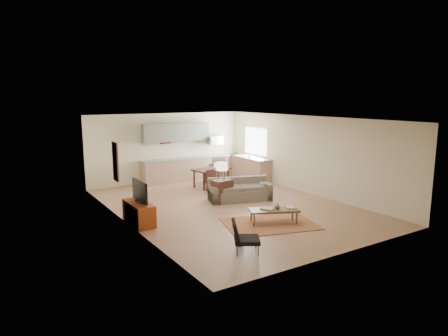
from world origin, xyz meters
TOP-DOWN VIEW (x-y plane):
  - room at (0.00, 0.00)m, footprint 9.00×9.00m
  - kitchen_counter_back at (0.90, 4.18)m, footprint 4.26×0.64m
  - kitchen_counter_right at (2.93, 3.00)m, footprint 0.64×2.26m
  - kitchen_range at (2.00, 4.18)m, footprint 0.62×0.62m
  - kitchen_microwave at (2.00, 4.20)m, footprint 0.62×0.40m
  - upper_cabinets at (0.30, 4.33)m, footprint 2.80×0.34m
  - window_right at (3.23, 3.00)m, footprint 0.02×1.40m
  - wall_art_left at (-3.21, 0.90)m, footprint 0.06×0.42m
  - triptych at (-0.10, 4.47)m, footprint 1.70×0.04m
  - rug at (-0.07, -2.08)m, footprint 2.73×2.23m
  - sofa at (0.67, 0.38)m, footprint 2.26×1.51m
  - coffee_table at (0.06, -2.09)m, footprint 1.42×1.02m
  - book_a at (-0.20, -2.03)m, footprint 0.48×0.51m
  - book_b at (0.44, -2.14)m, footprint 0.48×0.50m
  - vase at (0.18, -2.08)m, footprint 0.17×0.17m
  - armchair at (-1.71, -3.35)m, footprint 0.86×0.86m
  - tv_credenza at (-2.99, -0.19)m, footprint 0.49×1.27m
  - tv at (-2.94, -0.19)m, footprint 0.10×0.98m
  - console_table at (0.04, 0.48)m, footprint 0.70×0.54m
  - table_lamp at (0.04, 0.48)m, footprint 0.40×0.40m
  - dining_table at (0.90, 2.62)m, footprint 1.47×1.00m
  - dining_chair_near at (0.60, 1.97)m, footprint 0.42×0.44m
  - dining_chair_far at (1.20, 3.26)m, footprint 0.47×0.48m
  - laptop at (1.17, 2.52)m, footprint 0.32×0.26m
  - soap_bottle at (2.83, 2.86)m, footprint 0.11×0.12m

SIDE VIEW (x-z plane):
  - rug at x=-0.07m, z-range 0.00..0.02m
  - coffee_table at x=0.06m, z-range 0.00..0.40m
  - tv_credenza at x=-2.99m, z-range 0.00..0.59m
  - dining_table at x=0.90m, z-range 0.00..0.69m
  - armchair at x=-1.71m, z-range 0.00..0.71m
  - sofa at x=0.67m, z-range 0.00..0.72m
  - console_table at x=0.04m, z-range 0.00..0.73m
  - dining_chair_near at x=0.60m, z-range 0.00..0.77m
  - dining_chair_far at x=1.20m, z-range 0.00..0.80m
  - book_b at x=0.44m, z-range 0.39..0.42m
  - book_a at x=-0.20m, z-range 0.39..0.42m
  - kitchen_range at x=2.00m, z-range 0.00..0.90m
  - kitchen_counter_back at x=0.90m, z-range 0.00..0.92m
  - kitchen_counter_right at x=2.93m, z-range 0.00..0.92m
  - vase at x=0.18m, z-range 0.39..0.56m
  - laptop at x=1.17m, z-range 0.69..0.91m
  - tv at x=-2.94m, z-range 0.59..1.17m
  - soap_bottle at x=2.83m, z-range 0.92..1.11m
  - table_lamp at x=0.04m, z-range 0.73..1.32m
  - room at x=0.00m, z-range -3.15..5.85m
  - kitchen_microwave at x=2.00m, z-range 1.38..1.73m
  - window_right at x=3.23m, z-range 1.02..2.08m
  - wall_art_left at x=-3.21m, z-range 1.00..2.10m
  - triptych at x=-0.10m, z-range 1.50..2.00m
  - upper_cabinets at x=0.30m, z-range 1.60..2.30m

